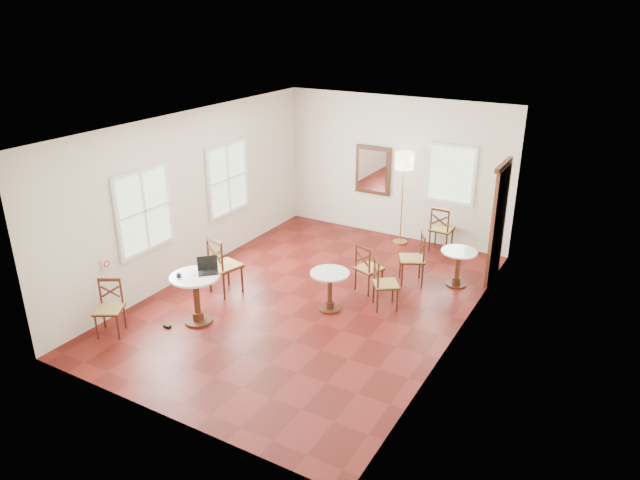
# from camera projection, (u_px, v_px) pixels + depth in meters

# --- Properties ---
(ground) EXTENTS (7.00, 7.00, 0.00)m
(ground) POSITION_uv_depth(u_px,v_px,m) (311.00, 300.00, 9.95)
(ground) COLOR #5E1310
(ground) RESTS_ON ground
(room_shell) EXTENTS (5.02, 7.02, 3.01)m
(room_shell) POSITION_uv_depth(u_px,v_px,m) (316.00, 189.00, 9.48)
(room_shell) COLOR silver
(room_shell) RESTS_ON ground
(cafe_table_near) EXTENTS (0.77, 0.77, 0.82)m
(cafe_table_near) POSITION_uv_depth(u_px,v_px,m) (196.00, 294.00, 9.06)
(cafe_table_near) COLOR #411F10
(cafe_table_near) RESTS_ON ground
(cafe_table_mid) EXTENTS (0.64, 0.64, 0.68)m
(cafe_table_mid) POSITION_uv_depth(u_px,v_px,m) (330.00, 287.00, 9.48)
(cafe_table_mid) COLOR #411F10
(cafe_table_mid) RESTS_ON ground
(cafe_table_back) EXTENTS (0.63, 0.63, 0.67)m
(cafe_table_back) POSITION_uv_depth(u_px,v_px,m) (458.00, 264.00, 10.31)
(cafe_table_back) COLOR #411F10
(cafe_table_back) RESTS_ON ground
(chair_near_a) EXTENTS (0.59, 0.59, 1.05)m
(chair_near_a) POSITION_uv_depth(u_px,v_px,m) (224.00, 266.00, 10.00)
(chair_near_a) COLOR #411F10
(chair_near_a) RESTS_ON ground
(chair_near_b) EXTENTS (0.54, 0.54, 0.86)m
(chair_near_b) POSITION_uv_depth(u_px,v_px,m) (109.00, 308.00, 8.79)
(chair_near_b) COLOR #411F10
(chair_near_b) RESTS_ON ground
(chair_mid_a) EXTENTS (0.52, 0.52, 0.88)m
(chair_mid_a) POSITION_uv_depth(u_px,v_px,m) (368.00, 268.00, 10.10)
(chair_mid_a) COLOR #411F10
(chair_mid_a) RESTS_ON ground
(chair_mid_b) EXTENTS (0.56, 0.56, 0.87)m
(chair_mid_b) POSITION_uv_depth(u_px,v_px,m) (384.00, 284.00, 9.54)
(chair_mid_b) COLOR #411F10
(chair_mid_b) RESTS_ON ground
(chair_back_a) EXTENTS (0.44, 0.44, 0.95)m
(chair_back_a) POSITION_uv_depth(u_px,v_px,m) (441.00, 229.00, 11.78)
(chair_back_a) COLOR #411F10
(chair_back_a) RESTS_ON ground
(chair_back_b) EXTENTS (0.59, 0.59, 0.95)m
(chair_back_b) POSITION_uv_depth(u_px,v_px,m) (413.00, 258.00, 10.40)
(chair_back_b) COLOR #411F10
(chair_back_b) RESTS_ON ground
(floor_lamp) EXTENTS (0.38, 0.38, 1.95)m
(floor_lamp) POSITION_uv_depth(u_px,v_px,m) (404.00, 167.00, 11.71)
(floor_lamp) COLOR #BF8C3F
(floor_lamp) RESTS_ON ground
(laptop) EXTENTS (0.41, 0.41, 0.23)m
(laptop) POSITION_uv_depth(u_px,v_px,m) (208.00, 268.00, 9.06)
(laptop) COLOR black
(laptop) RESTS_ON cafe_table_near
(mouse) EXTENTS (0.12, 0.10, 0.04)m
(mouse) POSITION_uv_depth(u_px,v_px,m) (207.00, 270.00, 9.09)
(mouse) COLOR black
(mouse) RESTS_ON cafe_table_near
(navy_mug) EXTENTS (0.10, 0.07, 0.08)m
(navy_mug) POSITION_uv_depth(u_px,v_px,m) (179.00, 275.00, 8.87)
(navy_mug) COLOR black
(navy_mug) RESTS_ON cafe_table_near
(water_glass) EXTENTS (0.06, 0.06, 0.10)m
(water_glass) POSITION_uv_depth(u_px,v_px,m) (194.00, 273.00, 8.93)
(water_glass) COLOR white
(water_glass) RESTS_ON cafe_table_near
(power_adapter) EXTENTS (0.11, 0.07, 0.05)m
(power_adapter) POSITION_uv_depth(u_px,v_px,m) (167.00, 326.00, 9.09)
(power_adapter) COLOR black
(power_adapter) RESTS_ON ground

